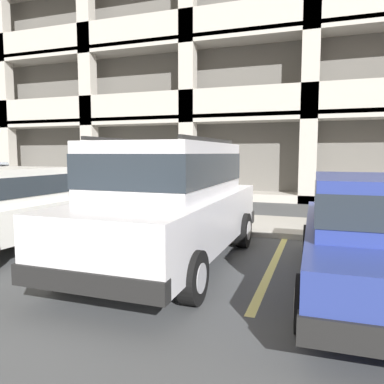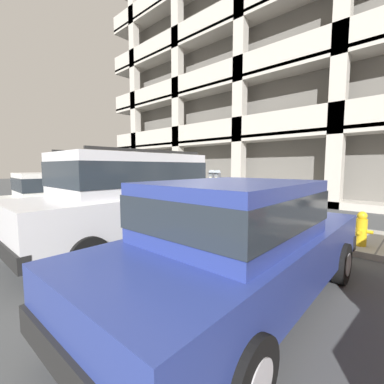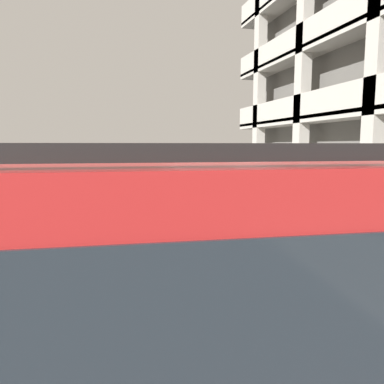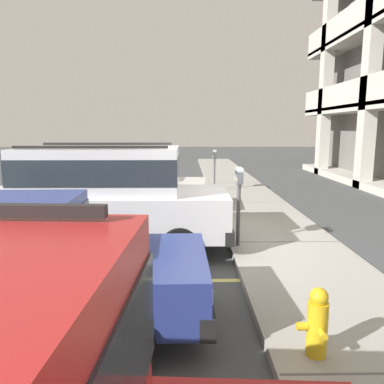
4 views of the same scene
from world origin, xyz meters
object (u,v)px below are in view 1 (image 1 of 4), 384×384
(red_sedan, at_px, (7,207))
(dark_hatchback, at_px, (378,233))
(parking_meter_near, at_px, (223,179))
(silver_suv, at_px, (170,198))
(parking_meter_far, at_px, (3,175))

(red_sedan, relative_size, dark_hatchback, 1.02)
(dark_hatchback, distance_m, parking_meter_near, 4.15)
(silver_suv, relative_size, red_sedan, 1.04)
(silver_suv, bearing_deg, parking_meter_near, 85.60)
(parking_meter_near, bearing_deg, red_sedan, -140.90)
(silver_suv, height_order, red_sedan, silver_suv)
(red_sedan, height_order, dark_hatchback, same)
(silver_suv, relative_size, dark_hatchback, 1.06)
(dark_hatchback, xyz_separation_m, parking_meter_far, (-9.14, 3.07, 0.38))
(red_sedan, bearing_deg, silver_suv, 7.33)
(red_sedan, bearing_deg, parking_meter_near, 42.93)
(red_sedan, distance_m, parking_meter_near, 4.40)
(silver_suv, distance_m, parking_meter_far, 6.67)
(silver_suv, relative_size, parking_meter_near, 3.20)
(red_sedan, xyz_separation_m, dark_hatchback, (6.18, -0.30, 0.00))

